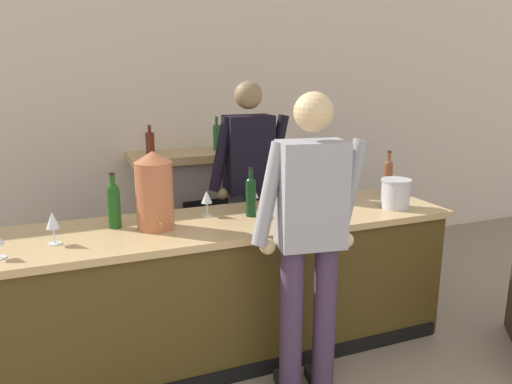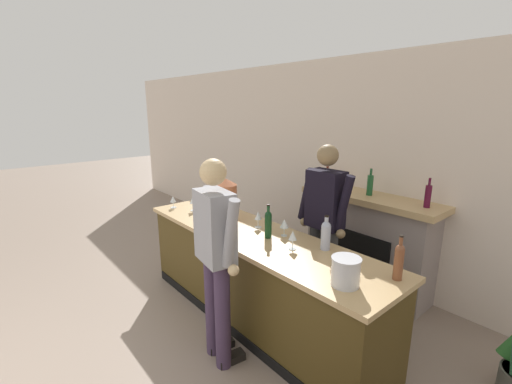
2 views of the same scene
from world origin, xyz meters
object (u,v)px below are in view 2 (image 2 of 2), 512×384
at_px(wine_bottle_riesling_slim, 268,223).
at_px(wine_glass_mid_counter, 293,236).
at_px(ice_bucket_steel, 346,272).
at_px(wine_bottle_rose_blush, 326,234).
at_px(wine_glass_by_dispenser, 284,224).
at_px(wine_glass_front_right, 258,216).
at_px(fireplace_stone, 367,242).
at_px(person_customer, 216,255).
at_px(wine_glass_back_row, 173,200).
at_px(wine_glass_near_bucket, 193,200).
at_px(person_bartender, 324,223).
at_px(wine_bottle_port_short, 399,260).
at_px(copper_dispenser, 226,200).
at_px(wine_bottle_burgundy_dark, 222,202).

distance_m(wine_bottle_riesling_slim, wine_glass_mid_counter, 0.35).
distance_m(ice_bucket_steel, wine_bottle_rose_blush, 0.62).
bearing_deg(wine_glass_by_dispenser, wine_glass_front_right, -173.52).
distance_m(fireplace_stone, wine_bottle_rose_blush, 1.33).
xyz_separation_m(wine_bottle_rose_blush, wine_glass_by_dispenser, (-0.46, -0.05, -0.02)).
height_order(person_customer, wine_glass_by_dispenser, person_customer).
distance_m(wine_glass_mid_counter, wine_glass_back_row, 1.84).
xyz_separation_m(person_customer, wine_bottle_riesling_slim, (-0.09, 0.66, 0.10)).
height_order(wine_glass_near_bucket, wine_glass_front_right, wine_glass_near_bucket).
bearing_deg(fireplace_stone, wine_glass_by_dispenser, -97.27).
bearing_deg(wine_glass_back_row, person_bartender, 25.29).
bearing_deg(ice_bucket_steel, wine_bottle_port_short, 61.09).
xyz_separation_m(wine_glass_by_dispenser, wine_glass_front_right, (-0.34, -0.04, 0.00)).
height_order(person_customer, person_bartender, person_bartender).
bearing_deg(wine_glass_by_dispenser, person_customer, -88.52).
bearing_deg(wine_glass_front_right, wine_bottle_riesling_slim, -21.68).
bearing_deg(wine_bottle_riesling_slim, wine_glass_mid_counter, -4.38).
height_order(fireplace_stone, wine_glass_near_bucket, fireplace_stone).
xyz_separation_m(person_customer, copper_dispenser, (-0.72, 0.63, 0.19)).
height_order(fireplace_stone, person_bartender, person_bartender).
distance_m(wine_bottle_port_short, wine_glass_back_row, 2.72).
relative_size(copper_dispenser, wine_glass_back_row, 3.26).
relative_size(copper_dispenser, wine_glass_front_right, 2.75).
xyz_separation_m(person_bartender, wine_glass_front_right, (-0.48, -0.47, 0.06)).
height_order(wine_bottle_rose_blush, wine_bottle_riesling_slim, wine_bottle_riesling_slim).
xyz_separation_m(wine_bottle_rose_blush, wine_bottle_burgundy_dark, (-1.39, -0.11, 0.01)).
height_order(wine_bottle_riesling_slim, wine_glass_front_right, wine_bottle_riesling_slim).
bearing_deg(wine_glass_mid_counter, fireplace_stone, 94.61).
distance_m(fireplace_stone, person_bartender, 0.92).
xyz_separation_m(person_customer, ice_bucket_steel, (0.92, 0.46, 0.06)).
bearing_deg(wine_glass_back_row, wine_bottle_rose_blush, 11.73).
bearing_deg(wine_glass_front_right, wine_glass_near_bucket, -167.55).
bearing_deg(wine_glass_by_dispenser, copper_dispenser, -166.28).
height_order(fireplace_stone, wine_glass_mid_counter, fireplace_stone).
height_order(ice_bucket_steel, wine_bottle_riesling_slim, wine_bottle_riesling_slim).
relative_size(copper_dispenser, wine_bottle_burgundy_dark, 1.39).
distance_m(wine_bottle_burgundy_dark, wine_glass_by_dispenser, 0.94).
distance_m(wine_glass_near_bucket, wine_glass_front_right, 0.97).
bearing_deg(person_customer, wine_bottle_burgundy_dark, 142.37).
distance_m(wine_bottle_burgundy_dark, wine_bottle_port_short, 2.07).
height_order(wine_bottle_riesling_slim, wine_glass_by_dispenser, wine_bottle_riesling_slim).
relative_size(person_customer, wine_glass_near_bucket, 9.53).
relative_size(person_customer, wine_glass_front_right, 10.23).
height_order(wine_glass_mid_counter, wine_glass_by_dispenser, wine_glass_mid_counter).
bearing_deg(person_customer, wine_glass_near_bucket, 156.96).
xyz_separation_m(fireplace_stone, wine_bottle_rose_blush, (0.30, -1.20, 0.49)).
distance_m(person_customer, wine_glass_back_row, 1.63).
bearing_deg(wine_bottle_port_short, wine_glass_by_dispenser, -179.15).
distance_m(wine_bottle_rose_blush, wine_glass_by_dispenser, 0.46).
bearing_deg(wine_bottle_rose_blush, wine_glass_back_row, -168.27).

